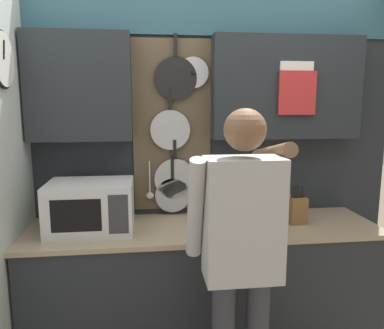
% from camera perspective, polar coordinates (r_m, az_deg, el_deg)
% --- Properties ---
extents(base_cabinet_counter, '(2.26, 0.62, 0.91)m').
position_cam_1_polar(base_cabinet_counter, '(2.64, 1.81, -18.74)').
color(base_cabinet_counter, '#23282D').
rests_on(base_cabinet_counter, ground_plane).
extents(back_wall_unit, '(2.83, 0.23, 2.54)m').
position_cam_1_polar(back_wall_unit, '(2.61, 1.41, 5.48)').
color(back_wall_unit, '#23282D').
rests_on(back_wall_unit, ground_plane).
extents(microwave, '(0.52, 0.39, 0.31)m').
position_cam_1_polar(microwave, '(2.41, -15.13, -6.15)').
color(microwave, silver).
rests_on(microwave, base_cabinet_counter).
extents(knife_block, '(0.12, 0.15, 0.26)m').
position_cam_1_polar(knife_block, '(2.59, 15.44, -6.46)').
color(knife_block, brown).
rests_on(knife_block, base_cabinet_counter).
extents(utensil_crock, '(0.12, 0.12, 0.33)m').
position_cam_1_polar(utensil_crock, '(2.47, 6.11, -7.00)').
color(utensil_crock, white).
rests_on(utensil_crock, base_cabinet_counter).
extents(person, '(0.54, 0.65, 1.67)m').
position_cam_1_polar(person, '(1.93, 7.58, -11.90)').
color(person, '#383842').
rests_on(person, ground_plane).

